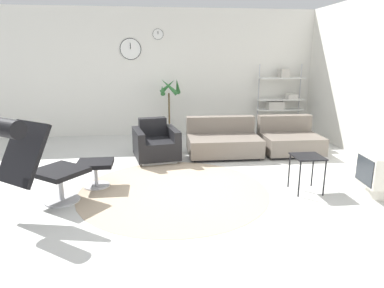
# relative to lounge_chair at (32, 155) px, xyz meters

# --- Properties ---
(ground_plane) EXTENTS (12.00, 12.00, 0.00)m
(ground_plane) POSITION_rel_lounge_chair_xyz_m (1.62, 0.74, -0.69)
(ground_plane) COLOR silver
(wall_back) EXTENTS (12.00, 0.09, 2.80)m
(wall_back) POSITION_rel_lounge_chair_xyz_m (1.62, 3.97, 0.71)
(wall_back) COLOR silver
(wall_back) RESTS_ON ground_plane
(round_rug) EXTENTS (2.58, 2.58, 0.01)m
(round_rug) POSITION_rel_lounge_chair_xyz_m (1.63, 0.44, -0.69)
(round_rug) COLOR tan
(round_rug) RESTS_ON ground_plane
(lounge_chair) EXTENTS (1.03, 1.11, 1.16)m
(lounge_chair) POSITION_rel_lounge_chair_xyz_m (0.00, 0.00, 0.00)
(lounge_chair) COLOR #BCBCC1
(lounge_chair) RESTS_ON ground_plane
(ottoman) EXTENTS (0.48, 0.41, 0.37)m
(ottoman) POSITION_rel_lounge_chair_xyz_m (0.56, 0.74, -0.42)
(ottoman) COLOR #BCBCC1
(ottoman) RESTS_ON ground_plane
(armchair_red) EXTENTS (0.86, 0.90, 0.70)m
(armchair_red) POSITION_rel_lounge_chair_xyz_m (1.42, 1.95, -0.43)
(armchair_red) COLOR silver
(armchair_red) RESTS_ON ground_plane
(couch_low) EXTENTS (1.31, 0.95, 0.66)m
(couch_low) POSITION_rel_lounge_chair_xyz_m (2.66, 2.11, -0.46)
(couch_low) COLOR black
(couch_low) RESTS_ON ground_plane
(couch_second) EXTENTS (1.05, 0.95, 0.66)m
(couch_second) POSITION_rel_lounge_chair_xyz_m (3.93, 2.10, -0.46)
(couch_second) COLOR black
(couch_second) RESTS_ON ground_plane
(side_table) EXTENTS (0.38, 0.38, 0.50)m
(side_table) POSITION_rel_lounge_chair_xyz_m (3.41, 0.22, -0.26)
(side_table) COLOR black
(side_table) RESTS_ON ground_plane
(crt_television) EXTENTS (0.51, 0.50, 0.56)m
(crt_television) POSITION_rel_lounge_chair_xyz_m (4.29, -0.07, -0.38)
(crt_television) COLOR beige
(crt_television) RESTS_ON ground_plane
(potted_plant) EXTENTS (0.47, 0.47, 1.35)m
(potted_plant) POSITION_rel_lounge_chair_xyz_m (1.75, 3.49, -0.08)
(potted_plant) COLOR #333338
(potted_plant) RESTS_ON ground_plane
(shelf_unit) EXTENTS (1.06, 0.28, 1.60)m
(shelf_unit) POSITION_rel_lounge_chair_xyz_m (4.33, 3.71, 0.21)
(shelf_unit) COLOR #BCBCC1
(shelf_unit) RESTS_ON ground_plane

